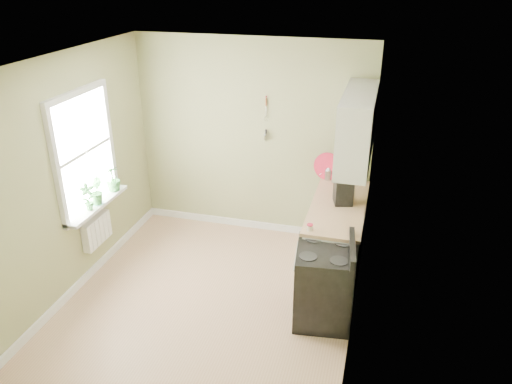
% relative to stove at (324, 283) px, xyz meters
% --- Properties ---
extents(floor, '(3.20, 3.60, 0.02)m').
position_rel_stove_xyz_m(floor, '(-1.28, -0.05, -0.44)').
color(floor, tan).
rests_on(floor, ground).
extents(ceiling, '(3.20, 3.60, 0.02)m').
position_rel_stove_xyz_m(ceiling, '(-1.28, -0.05, 2.28)').
color(ceiling, white).
rests_on(ceiling, wall_back).
extents(wall_back, '(3.20, 0.02, 2.70)m').
position_rel_stove_xyz_m(wall_back, '(-1.28, 1.76, 0.92)').
color(wall_back, tan).
rests_on(wall_back, floor).
extents(wall_left, '(0.02, 3.60, 2.70)m').
position_rel_stove_xyz_m(wall_left, '(-2.89, -0.05, 0.92)').
color(wall_left, tan).
rests_on(wall_left, floor).
extents(wall_right, '(0.02, 3.60, 2.70)m').
position_rel_stove_xyz_m(wall_right, '(0.33, -0.05, 0.92)').
color(wall_right, tan).
rests_on(wall_right, floor).
extents(base_cabinets, '(0.60, 1.60, 0.87)m').
position_rel_stove_xyz_m(base_cabinets, '(0.02, 0.95, 0.00)').
color(base_cabinets, silver).
rests_on(base_cabinets, floor).
extents(countertop, '(0.64, 1.60, 0.04)m').
position_rel_stove_xyz_m(countertop, '(0.01, 0.95, 0.46)').
color(countertop, tan).
rests_on(countertop, base_cabinets).
extents(upper_cabinets, '(0.35, 1.40, 0.80)m').
position_rel_stove_xyz_m(upper_cabinets, '(0.15, 1.05, 1.42)').
color(upper_cabinets, silver).
rests_on(upper_cabinets, wall_right).
extents(window, '(0.06, 1.14, 1.44)m').
position_rel_stove_xyz_m(window, '(-2.86, 0.25, 1.12)').
color(window, white).
rests_on(window, wall_left).
extents(window_sill, '(0.18, 1.14, 0.04)m').
position_rel_stove_xyz_m(window_sill, '(-2.79, 0.25, 0.45)').
color(window_sill, white).
rests_on(window_sill, wall_left).
extents(radiator, '(0.12, 0.50, 0.35)m').
position_rel_stove_xyz_m(radiator, '(-2.82, 0.20, 0.12)').
color(radiator, white).
rests_on(radiator, wall_left).
extents(wall_utensils, '(0.02, 0.14, 0.58)m').
position_rel_stove_xyz_m(wall_utensils, '(-1.08, 1.73, 1.13)').
color(wall_utensils, tan).
rests_on(wall_utensils, wall_back).
extents(stove, '(0.68, 0.75, 0.97)m').
position_rel_stove_xyz_m(stove, '(0.00, 0.00, 0.00)').
color(stove, black).
rests_on(stove, floor).
extents(stand_mixer, '(0.28, 0.34, 0.38)m').
position_rel_stove_xyz_m(stand_mixer, '(0.03, 1.69, 0.64)').
color(stand_mixer, '#B2B2B7').
rests_on(stand_mixer, countertop).
extents(kettle, '(0.17, 0.10, 0.17)m').
position_rel_stove_xyz_m(kettle, '(-0.21, 1.67, 0.57)').
color(kettle, silver).
rests_on(kettle, countertop).
extents(coffee_maker, '(0.26, 0.28, 0.37)m').
position_rel_stove_xyz_m(coffee_maker, '(0.05, 1.02, 0.65)').
color(coffee_maker, black).
rests_on(coffee_maker, countertop).
extents(red_tray, '(0.37, 0.12, 0.37)m').
position_rel_stove_xyz_m(red_tray, '(-0.23, 1.67, 0.66)').
color(red_tray, red).
rests_on(red_tray, countertop).
extents(jar, '(0.07, 0.07, 0.07)m').
position_rel_stove_xyz_m(jar, '(-0.21, 0.25, 0.52)').
color(jar, beige).
rests_on(jar, countertop).
extents(plant_a, '(0.21, 0.21, 0.33)m').
position_rel_stove_xyz_m(plant_a, '(-2.78, 0.07, 0.64)').
color(plant_a, '#306B32').
rests_on(plant_a, window_sill).
extents(plant_b, '(0.23, 0.24, 0.33)m').
position_rel_stove_xyz_m(plant_b, '(-2.78, 0.25, 0.63)').
color(plant_b, '#306B32').
rests_on(plant_b, window_sill).
extents(plant_c, '(0.25, 0.25, 0.32)m').
position_rel_stove_xyz_m(plant_c, '(-2.78, 0.64, 0.63)').
color(plant_c, '#306B32').
rests_on(plant_c, window_sill).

